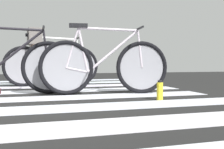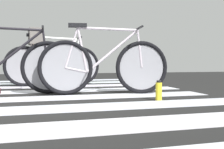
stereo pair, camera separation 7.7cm
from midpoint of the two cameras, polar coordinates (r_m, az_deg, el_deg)
The scene contains 7 objects.
ground at distance 3.38m, azimuth -21.49°, elevation -5.03°, with size 18.00×14.00×0.02m.
crosswalk_markings at distance 3.31m, azimuth -21.39°, elevation -4.99°, with size 5.47×6.55×0.00m.
bicycle_1_of_3 at distance 3.58m, azimuth -2.18°, elevation 1.91°, with size 1.73×0.52×0.93m.
bicycle_2_of_3 at distance 3.77m, azimuth -21.79°, elevation 1.76°, with size 1.74×0.52×0.93m.
bicycle_3_of_3 at distance 5.02m, azimuth -12.93°, elevation 2.05°, with size 1.73×0.52×0.93m.
cyclist_3_of_3 at distance 4.98m, azimuth -16.51°, elevation 5.19°, with size 0.35×0.43×1.02m.
water_bottle at distance 3.07m, azimuth 9.47°, elevation -3.45°, with size 0.07×0.07×0.23m.
Camera 1 is at (0.27, -3.34, 0.45)m, focal length 43.07 mm.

